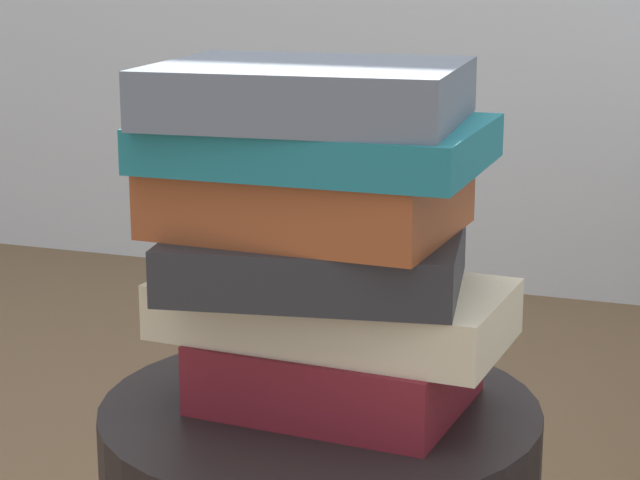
{
  "coord_description": "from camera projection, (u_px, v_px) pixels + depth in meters",
  "views": [
    {
      "loc": [
        0.33,
        -0.91,
        0.85
      ],
      "look_at": [
        0.0,
        0.0,
        0.61
      ],
      "focal_mm": 66.03,
      "sensor_mm": 36.0,
      "label": 1
    }
  ],
  "objects": [
    {
      "name": "book_maroon",
      "position": [
        336.0,
        369.0,
        1.03
      ],
      "size": [
        0.23,
        0.18,
        0.06
      ],
      "primitive_type": "cube",
      "rotation": [
        0.0,
        0.0,
        -0.07
      ],
      "color": "maroon",
      "rests_on": "side_table"
    },
    {
      "name": "book_cream",
      "position": [
        333.0,
        309.0,
        1.02
      ],
      "size": [
        0.31,
        0.17,
        0.05
      ],
      "primitive_type": "cube",
      "rotation": [
        0.0,
        0.0,
        -0.06
      ],
      "color": "beige",
      "rests_on": "book_maroon"
    },
    {
      "name": "book_charcoal",
      "position": [
        321.0,
        260.0,
        0.99
      ],
      "size": [
        0.27,
        0.21,
        0.05
      ],
      "primitive_type": "cube",
      "rotation": [
        0.0,
        0.0,
        0.17
      ],
      "color": "#28282D",
      "rests_on": "book_cream"
    },
    {
      "name": "book_rust",
      "position": [
        307.0,
        198.0,
        0.99
      ],
      "size": [
        0.25,
        0.19,
        0.06
      ],
      "primitive_type": "cube",
      "rotation": [
        0.0,
        0.0,
        -0.04
      ],
      "color": "#994723",
      "rests_on": "book_charcoal"
    },
    {
      "name": "book_teal",
      "position": [
        321.0,
        144.0,
        0.98
      ],
      "size": [
        0.27,
        0.2,
        0.04
      ],
      "primitive_type": "cube",
      "rotation": [
        0.0,
        0.0,
        0.01
      ],
      "color": "#1E727F",
      "rests_on": "book_rust"
    },
    {
      "name": "book_slate",
      "position": [
        309.0,
        92.0,
        0.97
      ],
      "size": [
        0.26,
        0.23,
        0.05
      ],
      "primitive_type": "cube",
      "rotation": [
        0.0,
        0.0,
        0.09
      ],
      "color": "slate",
      "rests_on": "book_teal"
    }
  ]
}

